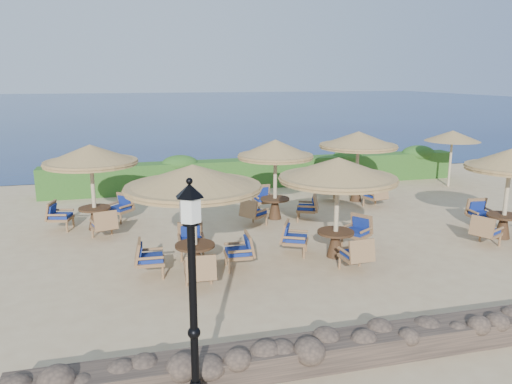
% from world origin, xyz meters
% --- Properties ---
extents(ground, '(120.00, 120.00, 0.00)m').
position_xyz_m(ground, '(0.00, 0.00, 0.00)').
color(ground, tan).
rests_on(ground, ground).
extents(sea, '(160.00, 160.00, 0.00)m').
position_xyz_m(sea, '(0.00, 70.00, 0.00)').
color(sea, '#0B1A48').
rests_on(sea, ground).
extents(hedge, '(18.00, 0.90, 1.20)m').
position_xyz_m(hedge, '(0.00, 7.20, 0.60)').
color(hedge, '#245019').
rests_on(hedge, ground).
extents(stone_wall, '(15.00, 0.65, 0.44)m').
position_xyz_m(stone_wall, '(0.00, -6.20, 0.22)').
color(stone_wall, brown).
rests_on(stone_wall, ground).
extents(lamp_post, '(0.44, 0.44, 3.31)m').
position_xyz_m(lamp_post, '(-4.80, -6.80, 1.55)').
color(lamp_post, black).
rests_on(lamp_post, ground).
extents(extra_parasol, '(2.30, 2.30, 2.41)m').
position_xyz_m(extra_parasol, '(7.80, 5.20, 2.17)').
color(extra_parasol, beige).
rests_on(extra_parasol, ground).
extents(cafe_set_0, '(3.26, 3.26, 2.65)m').
position_xyz_m(cafe_set_0, '(-4.11, -1.69, 1.93)').
color(cafe_set_0, beige).
rests_on(cafe_set_0, ground).
extents(cafe_set_1, '(3.05, 3.05, 2.65)m').
position_xyz_m(cafe_set_1, '(-0.41, -1.58, 1.96)').
color(cafe_set_1, beige).
rests_on(cafe_set_1, ground).
extents(cafe_set_2, '(2.77, 2.67, 2.65)m').
position_xyz_m(cafe_set_2, '(4.97, -1.38, 1.83)').
color(cafe_set_2, beige).
rests_on(cafe_set_2, ground).
extents(cafe_set_3, '(2.85, 2.85, 2.65)m').
position_xyz_m(cafe_set_3, '(-6.63, 2.52, 1.91)').
color(cafe_set_3, beige).
rests_on(cafe_set_3, ground).
extents(cafe_set_4, '(2.76, 2.67, 2.65)m').
position_xyz_m(cafe_set_4, '(-0.91, 2.27, 1.83)').
color(cafe_set_4, beige).
rests_on(cafe_set_4, ground).
extents(cafe_set_5, '(2.92, 2.92, 2.65)m').
position_xyz_m(cafe_set_5, '(2.77, 3.81, 1.94)').
color(cafe_set_5, beige).
rests_on(cafe_set_5, ground).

